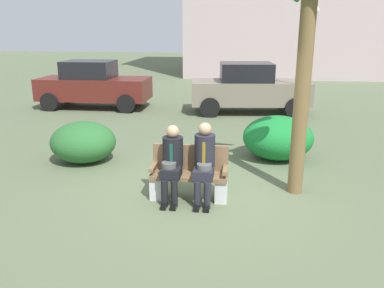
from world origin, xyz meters
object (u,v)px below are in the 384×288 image
at_px(seated_man_right, 204,159).
at_px(parked_car_near, 93,85).
at_px(park_bench, 189,176).
at_px(shrub_near_bench, 278,138).
at_px(seated_man_left, 172,160).
at_px(street_lamp, 311,52).
at_px(shrub_mid_lawn, 83,142).
at_px(parked_car_far, 249,88).

height_order(seated_man_right, parked_car_near, parked_car_near).
height_order(park_bench, shrub_near_bench, shrub_near_bench).
distance_m(seated_man_left, street_lamp, 7.19).
xyz_separation_m(seated_man_right, shrub_mid_lawn, (-2.77, 1.72, -0.30)).
relative_size(shrub_near_bench, parked_car_near, 0.39).
xyz_separation_m(seated_man_left, seated_man_right, (0.53, 0.01, 0.03)).
xyz_separation_m(park_bench, parked_car_far, (1.08, 7.23, 0.45)).
relative_size(seated_man_right, street_lamp, 0.39).
height_order(seated_man_right, street_lamp, street_lamp).
distance_m(seated_man_left, parked_car_near, 8.60).
bearing_deg(street_lamp, seated_man_left, -116.39).
relative_size(shrub_mid_lawn, parked_car_near, 0.36).
distance_m(seated_man_right, shrub_mid_lawn, 3.28).
bearing_deg(shrub_mid_lawn, street_lamp, 40.54).
bearing_deg(seated_man_right, parked_car_far, 83.60).
bearing_deg(seated_man_left, parked_car_far, 79.54).
bearing_deg(shrub_near_bench, street_lamp, 72.76).
distance_m(seated_man_left, parked_car_far, 7.48).
relative_size(seated_man_left, parked_car_near, 0.33).
bearing_deg(park_bench, parked_car_far, 81.47).
bearing_deg(shrub_near_bench, shrub_mid_lawn, -170.20).
bearing_deg(parked_car_near, parked_car_far, -1.69).
xyz_separation_m(park_bench, parked_car_near, (-4.44, 7.40, 0.45)).
height_order(seated_man_left, seated_man_right, seated_man_right).
height_order(park_bench, street_lamp, street_lamp).
xyz_separation_m(park_bench, shrub_mid_lawn, (-2.51, 1.60, 0.05)).
height_order(seated_man_left, parked_car_far, parked_car_far).
relative_size(park_bench, street_lamp, 0.38).
xyz_separation_m(seated_man_left, shrub_near_bench, (1.93, 2.44, -0.23)).
bearing_deg(seated_man_left, seated_man_right, 0.64).
bearing_deg(parked_car_far, street_lamp, -30.33).
bearing_deg(park_bench, shrub_mid_lawn, 147.59).
xyz_separation_m(park_bench, shrub_near_bench, (1.66, 2.32, 0.09)).
relative_size(seated_man_right, shrub_mid_lawn, 0.95).
bearing_deg(parked_car_near, street_lamp, -9.35).
height_order(seated_man_left, street_lamp, street_lamp).
height_order(park_bench, shrub_mid_lawn, park_bench).
distance_m(shrub_near_bench, parked_car_near, 7.94).
xyz_separation_m(shrub_mid_lawn, parked_car_far, (3.60, 5.64, 0.40)).
bearing_deg(parked_car_near, shrub_near_bench, -39.79).
distance_m(park_bench, shrub_near_bench, 2.85).
bearing_deg(seated_man_right, street_lamp, 67.61).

